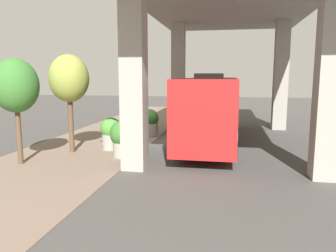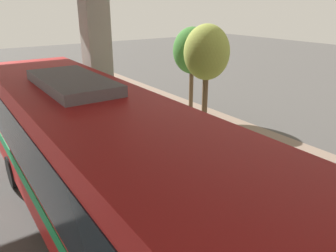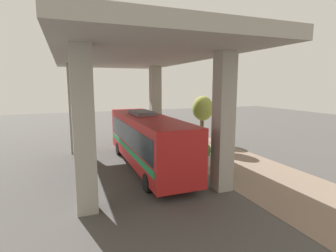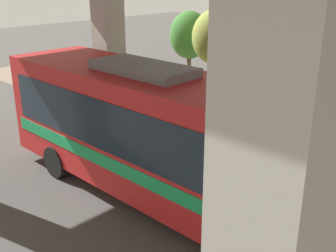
{
  "view_description": "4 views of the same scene",
  "coord_description": "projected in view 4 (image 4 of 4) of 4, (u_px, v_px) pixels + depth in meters",
  "views": [
    {
      "loc": [
        4.09,
        -17.76,
        3.66
      ],
      "look_at": [
        0.92,
        -0.71,
        0.99
      ],
      "focal_mm": 35.0,
      "sensor_mm": 36.0,
      "label": 1
    },
    {
      "loc": [
        5.53,
        6.57,
        5.37
      ],
      "look_at": [
        -0.39,
        -2.02,
        1.45
      ],
      "focal_mm": 35.0,
      "sensor_mm": 36.0,
      "label": 2
    },
    {
      "loc": [
        8.14,
        17.18,
        5.6
      ],
      "look_at": [
        0.98,
        -1.17,
        2.51
      ],
      "focal_mm": 28.0,
      "sensor_mm": 36.0,
      "label": 3
    },
    {
      "loc": [
        10.49,
        7.16,
        6.03
      ],
      "look_at": [
        0.93,
        -2.05,
        1.15
      ],
      "focal_mm": 45.0,
      "sensor_mm": 36.0,
      "label": 4
    }
  ],
  "objects": [
    {
      "name": "street_tree_near",
      "position": [
        189.0,
        36.0,
        19.47
      ],
      "size": [
        1.83,
        1.83,
        4.36
      ],
      "color": "brown",
      "rests_on": "ground"
    },
    {
      "name": "ground_plane",
      "position": [
        233.0,
        167.0,
        13.83
      ],
      "size": [
        80.0,
        80.0,
        0.0
      ],
      "primitive_type": "plane",
      "color": "#474442",
      "rests_on": "ground"
    },
    {
      "name": "fire_hydrant",
      "position": [
        252.0,
        142.0,
        14.63
      ],
      "size": [
        0.39,
        0.19,
        0.92
      ],
      "color": "gold",
      "rests_on": "ground"
    },
    {
      "name": "planter_middle",
      "position": [
        205.0,
        114.0,
        16.28
      ],
      "size": [
        1.06,
        1.06,
        1.61
      ],
      "color": "#9E998E",
      "rests_on": "ground"
    },
    {
      "name": "planter_front",
      "position": [
        161.0,
        112.0,
        16.42
      ],
      "size": [
        1.2,
        1.2,
        1.67
      ],
      "color": "#9E998E",
      "rests_on": "ground"
    },
    {
      "name": "planter_back",
      "position": [
        285.0,
        150.0,
        13.01
      ],
      "size": [
        1.1,
        1.1,
        1.65
      ],
      "color": "#9E998E",
      "rests_on": "ground"
    },
    {
      "name": "sidewalk_strip",
      "position": [
        279.0,
        141.0,
        15.86
      ],
      "size": [
        6.0,
        40.0,
        0.02
      ],
      "color": "#7A6656",
      "rests_on": "ground"
    },
    {
      "name": "street_tree_far",
      "position": [
        215.0,
        38.0,
        17.09
      ],
      "size": [
        1.84,
        1.84,
        4.64
      ],
      "color": "brown",
      "rests_on": "ground"
    },
    {
      "name": "bus",
      "position": [
        176.0,
        137.0,
        10.8
      ],
      "size": [
        2.78,
        11.96,
        3.77
      ],
      "color": "#B21E1E",
      "rests_on": "ground"
    }
  ]
}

